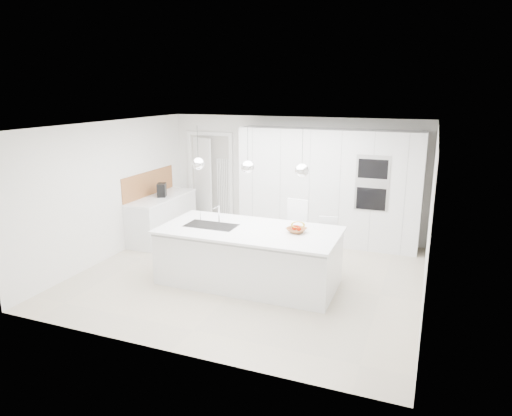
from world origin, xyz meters
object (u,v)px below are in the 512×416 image
at_px(island_base, 248,258).
at_px(espresso_machine, 162,190).
at_px(fruit_bowl, 296,230).
at_px(bar_stool_right, 326,247).
at_px(bar_stool_left, 295,236).

distance_m(island_base, espresso_machine, 3.00).
height_order(island_base, fruit_bowl, fruit_bowl).
height_order(island_base, bar_stool_right, bar_stool_right).
xyz_separation_m(fruit_bowl, bar_stool_right, (0.33, 0.64, -0.45)).
distance_m(bar_stool_left, bar_stool_right, 0.57).
xyz_separation_m(island_base, fruit_bowl, (0.75, 0.15, 0.51)).
height_order(fruit_bowl, bar_stool_right, bar_stool_right).
bearing_deg(bar_stool_left, espresso_machine, 173.94).
relative_size(fruit_bowl, bar_stool_left, 0.24).
bearing_deg(fruit_bowl, bar_stool_right, 62.66).
bearing_deg(island_base, bar_stool_right, 36.23).
xyz_separation_m(espresso_machine, bar_stool_left, (3.05, -0.67, -0.43)).
height_order(espresso_machine, bar_stool_right, espresso_machine).
bearing_deg(espresso_machine, bar_stool_left, -35.92).
bearing_deg(bar_stool_right, fruit_bowl, -126.77).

